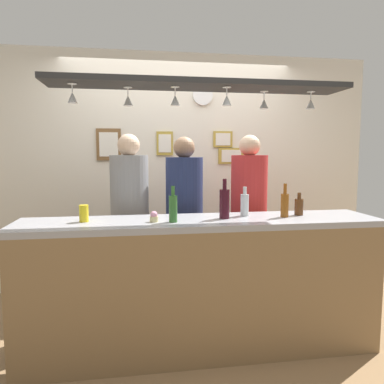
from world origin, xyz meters
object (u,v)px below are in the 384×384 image
picture_frame_caricature (109,144)px  bottle_beer_green_import (173,208)px  picture_frame_lower_pair (231,156)px  person_right_red_shirt (249,206)px  bottle_beer_brown_stubby (299,206)px  picture_frame_crest (165,143)px  bottle_wine_dark_red (224,203)px  person_left_grey_shirt (130,208)px  drink_can (84,213)px  wall_clock (203,95)px  cupcake (154,217)px  bottle_beer_amber_tall (285,204)px  picture_frame_upper_small (223,139)px  person_middle_navy_shirt (184,209)px  bottle_soda_clear (245,204)px

picture_frame_caricature → bottle_beer_green_import: bearing=-69.9°
picture_frame_lower_pair → person_right_red_shirt: bearing=-92.0°
bottle_beer_brown_stubby → picture_frame_crest: picture_frame_crest is taller
person_right_red_shirt → bottle_wine_dark_red: 0.77m
person_left_grey_shirt → bottle_wine_dark_red: 0.97m
bottle_beer_green_import → drink_can: (-0.63, 0.11, -0.04)m
picture_frame_caricature → wall_clock: bearing=-0.3°
picture_frame_caricature → wall_clock: wall_clock is taller
cupcake → picture_frame_crest: (0.20, 1.46, 0.56)m
person_left_grey_shirt → drink_can: 0.70m
bottle_beer_amber_tall → picture_frame_upper_small: size_ratio=1.18×
picture_frame_caricature → bottle_beer_brown_stubby: bearing=-40.7°
person_right_red_shirt → cupcake: bearing=-142.9°
picture_frame_caricature → picture_frame_upper_small: picture_frame_caricature is taller
person_middle_navy_shirt → picture_frame_lower_pair: (0.64, 0.76, 0.48)m
drink_can → picture_frame_crest: (0.69, 1.38, 0.54)m
bottle_soda_clear → drink_can: (-1.21, -0.06, -0.03)m
picture_frame_lower_pair → cupcake: bearing=-123.2°
person_right_red_shirt → picture_frame_lower_pair: 0.89m
person_right_red_shirt → picture_frame_caricature: 1.64m
bottle_wine_dark_red → bottle_beer_green_import: bearing=-168.0°
wall_clock → person_right_red_shirt: bearing=-67.7°
drink_can → wall_clock: size_ratio=0.55×
bottle_beer_amber_tall → bottle_soda_clear: size_ratio=1.13×
bottle_wine_dark_red → bottle_soda_clear: size_ratio=1.30×
person_middle_navy_shirt → bottle_beer_green_import: 0.76m
person_right_red_shirt → picture_frame_crest: 1.21m
drink_can → picture_frame_lower_pair: 2.04m
picture_frame_lower_pair → wall_clock: 0.75m
drink_can → bottle_beer_amber_tall: bearing=-1.4°
bottle_beer_green_import → cupcake: size_ratio=3.33×
person_left_grey_shirt → person_right_red_shirt: (1.11, -0.00, -0.00)m
person_right_red_shirt → bottle_beer_amber_tall: bearing=-83.4°
person_middle_navy_shirt → bottle_beer_brown_stubby: person_middle_navy_shirt is taller
person_middle_navy_shirt → picture_frame_crest: size_ratio=6.35×
bottle_beer_amber_tall → bottle_beer_green_import: bearing=-175.3°
bottle_beer_brown_stubby → bottle_wine_dark_red: 0.63m
bottle_soda_clear → picture_frame_lower_pair: 1.38m
bottle_wine_dark_red → picture_frame_crest: 1.52m
cupcake → picture_frame_crest: picture_frame_crest is taller
person_left_grey_shirt → picture_frame_lower_pair: person_left_grey_shirt is taller
bottle_wine_dark_red → picture_frame_crest: bearing=103.4°
person_middle_navy_shirt → bottle_beer_green_import: bearing=-103.8°
bottle_soda_clear → person_left_grey_shirt: bearing=148.3°
picture_frame_lower_pair → picture_frame_caricature: bearing=180.0°
picture_frame_lower_pair → picture_frame_crest: size_ratio=1.15×
bottle_beer_green_import → bottle_beer_amber_tall: size_ratio=1.00×
wall_clock → picture_frame_caricature: bearing=179.7°
picture_frame_lower_pair → picture_frame_upper_small: 0.21m
picture_frame_crest → wall_clock: wall_clock is taller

